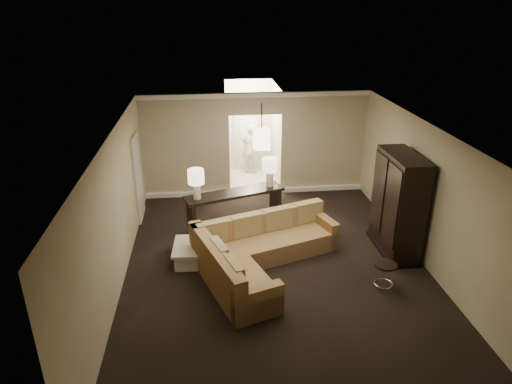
{
  "coord_description": "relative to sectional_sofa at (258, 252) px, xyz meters",
  "views": [
    {
      "loc": [
        -1.28,
        -7.64,
        5.05
      ],
      "look_at": [
        -0.3,
        1.2,
        1.22
      ],
      "focal_mm": 32.0,
      "sensor_mm": 36.0,
      "label": 1
    }
  ],
  "objects": [
    {
      "name": "side_door",
      "position": [
        -2.6,
        2.63,
        0.69
      ],
      "size": [
        0.05,
        0.9,
        2.1
      ],
      "primitive_type": "cube",
      "color": "silver",
      "rests_on": "ground"
    },
    {
      "name": "table_lamp_right",
      "position": [
        0.52,
        2.11,
        1.0
      ],
      "size": [
        0.36,
        0.36,
        0.69
      ],
      "color": "white",
      "rests_on": "console_table"
    },
    {
      "name": "sectional_sofa",
      "position": [
        0.0,
        0.0,
        0.0
      ],
      "size": [
        3.18,
        3.17,
        0.9
      ],
      "rotation": [
        0.0,
        0.0,
        0.33
      ],
      "color": "brown",
      "rests_on": "ground"
    },
    {
      "name": "armoire",
      "position": [
        2.96,
        0.37,
        0.68
      ],
      "size": [
        0.64,
        1.51,
        2.17
      ],
      "color": "black",
      "rests_on": "ground"
    },
    {
      "name": "wall_back",
      "position": [
        0.37,
        3.83,
        1.04
      ],
      "size": [
        6.0,
        0.04,
        2.8
      ],
      "primitive_type": "cube",
      "color": "#C1B192",
      "rests_on": "ground"
    },
    {
      "name": "baseboard",
      "position": [
        0.37,
        3.78,
        -0.3
      ],
      "size": [
        6.0,
        0.1,
        0.12
      ],
      "primitive_type": "cube",
      "color": "white",
      "rests_on": "ground"
    },
    {
      "name": "person",
      "position": [
        0.4,
        5.43,
        0.49
      ],
      "size": [
        0.72,
        0.59,
        1.7
      ],
      "primitive_type": "imported",
      "rotation": [
        0.0,
        0.0,
        2.79
      ],
      "color": "beige",
      "rests_on": "ground"
    },
    {
      "name": "crown_molding",
      "position": [
        0.37,
        3.78,
        2.37
      ],
      "size": [
        6.0,
        0.1,
        0.12
      ],
      "primitive_type": "cube",
      "color": "white",
      "rests_on": "wall_back"
    },
    {
      "name": "ceiling",
      "position": [
        0.37,
        -0.17,
        2.44
      ],
      "size": [
        6.0,
        8.0,
        0.02
      ],
      "primitive_type": "cube",
      "color": "white",
      "rests_on": "wall_back"
    },
    {
      "name": "foyer",
      "position": [
        0.37,
        5.17,
        0.94
      ],
      "size": [
        1.44,
        2.02,
        2.8
      ],
      "color": "silver",
      "rests_on": "ground"
    },
    {
      "name": "console_table",
      "position": [
        -0.34,
        1.83,
        0.18
      ],
      "size": [
        2.38,
        1.23,
        0.9
      ],
      "rotation": [
        0.0,
        0.0,
        0.32
      ],
      "color": "black",
      "rests_on": "ground"
    },
    {
      "name": "coffee_table",
      "position": [
        -1.23,
        0.4,
        -0.17
      ],
      "size": [
        0.97,
        0.97,
        0.39
      ],
      "rotation": [
        0.0,
        0.0,
        -0.05
      ],
      "color": "white",
      "rests_on": "ground"
    },
    {
      "name": "wall_right",
      "position": [
        3.37,
        -0.17,
        1.04
      ],
      "size": [
        0.04,
        8.0,
        2.8
      ],
      "primitive_type": "cube",
      "color": "#C1B192",
      "rests_on": "ground"
    },
    {
      "name": "drink_table",
      "position": [
        2.25,
        -0.95,
        0.02
      ],
      "size": [
        0.42,
        0.42,
        0.53
      ],
      "rotation": [
        0.0,
        0.0,
        -0.02
      ],
      "color": "black",
      "rests_on": "ground"
    },
    {
      "name": "table_lamp_left",
      "position": [
        -1.19,
        1.54,
        1.0
      ],
      "size": [
        0.36,
        0.36,
        0.69
      ],
      "color": "white",
      "rests_on": "console_table"
    },
    {
      "name": "ground",
      "position": [
        0.37,
        -0.17,
        -0.36
      ],
      "size": [
        8.0,
        8.0,
        0.0
      ],
      "primitive_type": "plane",
      "color": "black",
      "rests_on": "ground"
    },
    {
      "name": "pendant_light",
      "position": [
        0.37,
        2.53,
        1.59
      ],
      "size": [
        0.38,
        0.38,
        1.09
      ],
      "color": "black",
      "rests_on": "ceiling"
    },
    {
      "name": "wall_front",
      "position": [
        0.37,
        -4.17,
        1.04
      ],
      "size": [
        6.0,
        0.04,
        2.8
      ],
      "primitive_type": "cube",
      "color": "#C1B192",
      "rests_on": "ground"
    },
    {
      "name": "wall_left",
      "position": [
        -2.63,
        -0.17,
        1.04
      ],
      "size": [
        0.04,
        8.0,
        2.8
      ],
      "primitive_type": "cube",
      "color": "#C1B192",
      "rests_on": "ground"
    }
  ]
}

